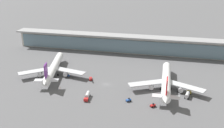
{
  "coord_description": "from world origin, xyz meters",
  "views": [
    {
      "loc": [
        38.17,
        -147.71,
        71.78
      ],
      "look_at": [
        0.0,
        17.45,
        7.24
      ],
      "focal_mm": 42.59,
      "sensor_mm": 36.0,
      "label": 1
    }
  ],
  "objects_px": {
    "service_truck_at_far_stand_red": "(87,96)",
    "safety_cone_alpha": "(60,88)",
    "airliner_centre_stand": "(166,81)",
    "service_truck_under_wing_red": "(153,105)",
    "service_truck_near_nose_blue": "(68,75)",
    "service_truck_on_taxiway_red": "(91,79)",
    "airliner_left_stand": "(54,68)",
    "service_truck_mid_apron_blue": "(128,100)",
    "service_truck_by_tail_yellow": "(188,94)"
  },
  "relations": [
    {
      "from": "service_truck_at_far_stand_red",
      "to": "safety_cone_alpha",
      "type": "xyz_separation_m",
      "value": [
        -20.39,
        8.73,
        -1.39
      ]
    },
    {
      "from": "airliner_centre_stand",
      "to": "service_truck_under_wing_red",
      "type": "height_order",
      "value": "airliner_centre_stand"
    },
    {
      "from": "service_truck_near_nose_blue",
      "to": "safety_cone_alpha",
      "type": "height_order",
      "value": "service_truck_near_nose_blue"
    },
    {
      "from": "service_truck_near_nose_blue",
      "to": "service_truck_on_taxiway_red",
      "type": "relative_size",
      "value": 0.48
    },
    {
      "from": "service_truck_near_nose_blue",
      "to": "service_truck_under_wing_red",
      "type": "bearing_deg",
      "value": -25.23
    },
    {
      "from": "service_truck_near_nose_blue",
      "to": "safety_cone_alpha",
      "type": "distance_m",
      "value": 18.16
    },
    {
      "from": "service_truck_near_nose_blue",
      "to": "service_truck_on_taxiway_red",
      "type": "distance_m",
      "value": 16.97
    },
    {
      "from": "airliner_left_stand",
      "to": "service_truck_near_nose_blue",
      "type": "relative_size",
      "value": 17.83
    },
    {
      "from": "airliner_left_stand",
      "to": "airliner_centre_stand",
      "type": "height_order",
      "value": "same"
    },
    {
      "from": "service_truck_mid_apron_blue",
      "to": "service_truck_by_tail_yellow",
      "type": "relative_size",
      "value": 0.36
    },
    {
      "from": "service_truck_at_far_stand_red",
      "to": "service_truck_mid_apron_blue",
      "type": "bearing_deg",
      "value": 3.89
    },
    {
      "from": "service_truck_under_wing_red",
      "to": "service_truck_near_nose_blue",
      "type": "bearing_deg",
      "value": 154.77
    },
    {
      "from": "service_truck_by_tail_yellow",
      "to": "service_truck_at_far_stand_red",
      "type": "xyz_separation_m",
      "value": [
        -55.5,
        -14.8,
        0.0
      ]
    },
    {
      "from": "service_truck_at_far_stand_red",
      "to": "safety_cone_alpha",
      "type": "bearing_deg",
      "value": 156.82
    },
    {
      "from": "service_truck_on_taxiway_red",
      "to": "safety_cone_alpha",
      "type": "xyz_separation_m",
      "value": [
        -14.67,
        -16.0,
        -0.49
      ]
    },
    {
      "from": "service_truck_mid_apron_blue",
      "to": "safety_cone_alpha",
      "type": "height_order",
      "value": "service_truck_mid_apron_blue"
    },
    {
      "from": "airliner_centre_stand",
      "to": "service_truck_on_taxiway_red",
      "type": "relative_size",
      "value": 8.59
    },
    {
      "from": "service_truck_near_nose_blue",
      "to": "service_truck_at_far_stand_red",
      "type": "bearing_deg",
      "value": -49.85
    },
    {
      "from": "service_truck_near_nose_blue",
      "to": "service_truck_under_wing_red",
      "type": "distance_m",
      "value": 65.82
    },
    {
      "from": "service_truck_under_wing_red",
      "to": "service_truck_by_tail_yellow",
      "type": "xyz_separation_m",
      "value": [
        18.52,
        16.11,
        0.83
      ]
    },
    {
      "from": "airliner_centre_stand",
      "to": "safety_cone_alpha",
      "type": "distance_m",
      "value": 64.95
    },
    {
      "from": "service_truck_near_nose_blue",
      "to": "service_truck_by_tail_yellow",
      "type": "bearing_deg",
      "value": -8.7
    },
    {
      "from": "safety_cone_alpha",
      "to": "service_truck_under_wing_red",
      "type": "bearing_deg",
      "value": -9.93
    },
    {
      "from": "airliner_left_stand",
      "to": "airliner_centre_stand",
      "type": "relative_size",
      "value": 0.99
    },
    {
      "from": "airliner_left_stand",
      "to": "service_truck_mid_apron_blue",
      "type": "relative_size",
      "value": 18.04
    },
    {
      "from": "service_truck_under_wing_red",
      "to": "service_truck_mid_apron_blue",
      "type": "relative_size",
      "value": 1.0
    },
    {
      "from": "service_truck_by_tail_yellow",
      "to": "service_truck_at_far_stand_red",
      "type": "relative_size",
      "value": 1.01
    },
    {
      "from": "airliner_left_stand",
      "to": "airliner_centre_stand",
      "type": "xyz_separation_m",
      "value": [
        75.68,
        -4.59,
        0.0
      ]
    },
    {
      "from": "service_truck_mid_apron_blue",
      "to": "service_truck_at_far_stand_red",
      "type": "bearing_deg",
      "value": -176.11
    },
    {
      "from": "service_truck_under_wing_red",
      "to": "safety_cone_alpha",
      "type": "relative_size",
      "value": 4.62
    },
    {
      "from": "service_truck_by_tail_yellow",
      "to": "service_truck_at_far_stand_red",
      "type": "height_order",
      "value": "same"
    },
    {
      "from": "airliner_centre_stand",
      "to": "airliner_left_stand",
      "type": "bearing_deg",
      "value": 176.53
    },
    {
      "from": "service_truck_near_nose_blue",
      "to": "safety_cone_alpha",
      "type": "relative_size",
      "value": 4.69
    },
    {
      "from": "airliner_centre_stand",
      "to": "service_truck_mid_apron_blue",
      "type": "bearing_deg",
      "value": -132.62
    },
    {
      "from": "service_truck_near_nose_blue",
      "to": "service_truck_under_wing_red",
      "type": "xyz_separation_m",
      "value": [
        59.54,
        -28.06,
        0.0
      ]
    },
    {
      "from": "airliner_left_stand",
      "to": "service_truck_on_taxiway_red",
      "type": "relative_size",
      "value": 8.5
    },
    {
      "from": "service_truck_near_nose_blue",
      "to": "service_truck_mid_apron_blue",
      "type": "bearing_deg",
      "value": -28.71
    },
    {
      "from": "service_truck_at_far_stand_red",
      "to": "service_truck_by_tail_yellow",
      "type": "bearing_deg",
      "value": 14.94
    },
    {
      "from": "service_truck_on_taxiway_red",
      "to": "service_truck_at_far_stand_red",
      "type": "xyz_separation_m",
      "value": [
        5.71,
        -24.73,
        0.9
      ]
    },
    {
      "from": "airliner_centre_stand",
      "to": "service_truck_by_tail_yellow",
      "type": "bearing_deg",
      "value": -32.2
    },
    {
      "from": "service_truck_under_wing_red",
      "to": "airliner_centre_stand",
      "type": "bearing_deg",
      "value": 76.28
    },
    {
      "from": "service_truck_mid_apron_blue",
      "to": "service_truck_by_tail_yellow",
      "type": "distance_m",
      "value": 34.75
    },
    {
      "from": "airliner_centre_stand",
      "to": "safety_cone_alpha",
      "type": "xyz_separation_m",
      "value": [
        -63.24,
        -14.03,
        -4.64
      ]
    },
    {
      "from": "airliner_left_stand",
      "to": "service_truck_under_wing_red",
      "type": "relative_size",
      "value": 18.06
    },
    {
      "from": "service_truck_on_taxiway_red",
      "to": "safety_cone_alpha",
      "type": "height_order",
      "value": "service_truck_on_taxiway_red"
    },
    {
      "from": "service_truck_under_wing_red",
      "to": "service_truck_at_far_stand_red",
      "type": "bearing_deg",
      "value": 177.97
    },
    {
      "from": "service_truck_by_tail_yellow",
      "to": "safety_cone_alpha",
      "type": "xyz_separation_m",
      "value": [
        -75.88,
        -6.07,
        -1.39
      ]
    },
    {
      "from": "airliner_centre_stand",
      "to": "service_truck_near_nose_blue",
      "type": "height_order",
      "value": "airliner_centre_stand"
    },
    {
      "from": "service_truck_near_nose_blue",
      "to": "service_truck_by_tail_yellow",
      "type": "relative_size",
      "value": 0.37
    },
    {
      "from": "service_truck_mid_apron_blue",
      "to": "service_truck_on_taxiway_red",
      "type": "height_order",
      "value": "service_truck_on_taxiway_red"
    }
  ]
}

